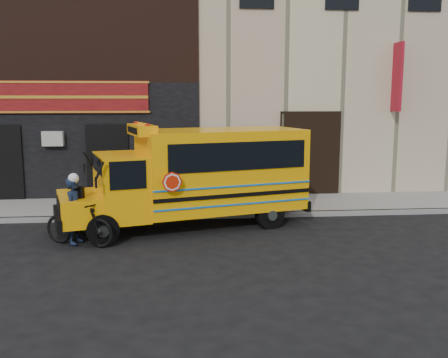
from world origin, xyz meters
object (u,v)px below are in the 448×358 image
Objects in this scene: school_bus at (199,174)px; cyclist at (75,213)px; sign_pole at (282,160)px; bicycle at (79,223)px.

school_bus is 4.38× the size of cyclist.
school_bus is 2.30× the size of sign_pole.
sign_pole is at bearing -46.58° from cyclist.
school_bus is at bearing -37.25° from bicycle.
school_bus reaches higher than bicycle.
sign_pole is at bearing 25.55° from school_bus.
cyclist is (-5.77, -2.82, -0.90)m from sign_pole.
sign_pole reaches higher than school_bus.
school_bus is 3.56m from cyclist.
sign_pole is 1.64× the size of bicycle.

